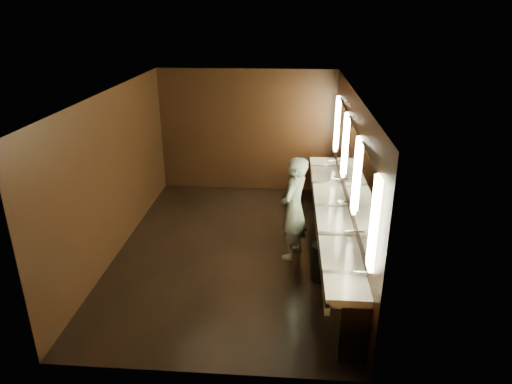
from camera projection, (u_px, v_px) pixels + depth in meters
The scene contains 10 objects.
floor at pixel (232, 249), 8.21m from camera, with size 6.00×6.00×0.00m, color black.
ceiling at pixel (228, 93), 7.15m from camera, with size 4.00×6.00×0.02m, color #2D2D2B.
wall_back at pixel (247, 131), 10.45m from camera, with size 4.00×0.02×2.80m, color black.
wall_front at pixel (195, 272), 4.91m from camera, with size 4.00×0.02×2.80m, color black.
wall_left at pixel (115, 173), 7.82m from camera, with size 0.02×6.00×2.80m, color black.
wall_right at pixel (350, 179), 7.54m from camera, with size 0.02×6.00×2.80m, color black.
sink_counter at pixel (334, 228), 7.90m from camera, with size 0.55×5.40×1.01m.
mirror_band at pixel (350, 159), 7.41m from camera, with size 0.06×5.03×1.15m.
person at pixel (294, 208), 7.67m from camera, with size 0.66×0.43×1.80m, color #8CC6D0.
trash_bin at pixel (324, 262), 7.23m from camera, with size 0.38×0.38×0.60m, color black.
Camera 1 is at (0.97, -7.16, 4.06)m, focal length 32.00 mm.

